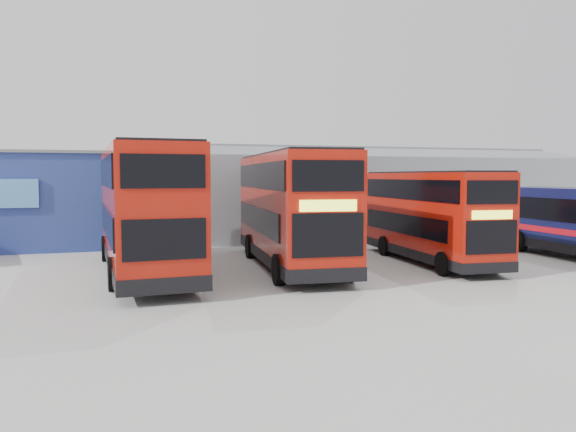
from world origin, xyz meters
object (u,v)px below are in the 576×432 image
Objects in this scene: maintenance_shed at (360,194)px; double_decker_right at (429,217)px; double_decker_left at (144,212)px; double_decker_centre at (290,211)px; office_block at (9,199)px.

maintenance_shed is 14.52m from double_decker_right.
double_decker_centre is at bearing 178.06° from double_decker_left.
maintenance_shed is 3.14× the size of double_decker_right.
double_decker_right is (-3.21, -14.15, -0.59)m from maintenance_shed.
double_decker_right is (6.26, -0.73, -0.36)m from double_decker_centre.
maintenance_shed is at bearing 5.21° from office_block.
double_decker_left is at bearing -60.21° from office_block.
maintenance_shed reaches higher than double_decker_centre.
maintenance_shed is at bearing 81.52° from double_decker_right.
maintenance_shed reaches higher than double_decker_right.
double_decker_centre reaches higher than double_decker_right.
double_decker_centre is (-9.47, -13.41, -0.23)m from maintenance_shed.
maintenance_shed reaches higher than double_decker_left.
office_block is 1.07× the size of double_decker_centre.
office_block is 16.95m from double_decker_centre.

